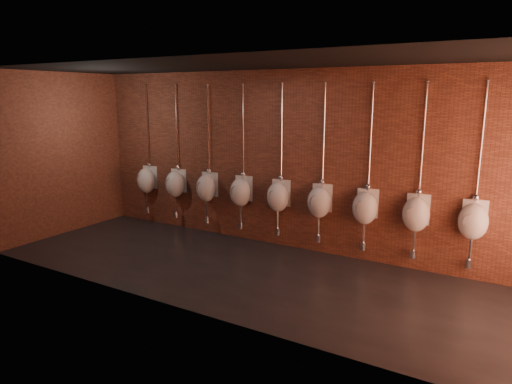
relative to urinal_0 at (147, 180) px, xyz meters
The scene contains 11 objects.
ground 3.70m from the urinal_0, 22.26° to the right, with size 8.50×8.50×0.00m, color black.
room_shell 3.72m from the urinal_0, 22.26° to the right, with size 8.54×3.04×3.22m.
urinal_0 is the anchor object (origin of this frame).
urinal_1 0.80m from the urinal_0, ahead, with size 0.47×0.42×2.72m.
urinal_2 1.61m from the urinal_0, ahead, with size 0.47×0.42×2.72m.
urinal_3 2.41m from the urinal_0, ahead, with size 0.47×0.42×2.72m.
urinal_4 3.22m from the urinal_0, ahead, with size 0.47×0.42×2.72m.
urinal_5 4.02m from the urinal_0, ahead, with size 0.47×0.42×2.72m.
urinal_6 4.83m from the urinal_0, ahead, with size 0.47×0.42×2.72m.
urinal_7 5.63m from the urinal_0, ahead, with size 0.47×0.42×2.72m.
urinal_8 6.44m from the urinal_0, ahead, with size 0.47×0.42×2.72m.
Camera 1 is at (3.67, -5.78, 2.75)m, focal length 32.00 mm.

